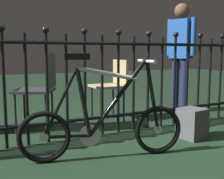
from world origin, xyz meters
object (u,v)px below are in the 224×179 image
object	(u,v)px
display_crate	(192,123)
bicycle	(103,123)
chair_charcoal	(41,84)
chair_tan	(112,82)
person_visitor	(181,48)

from	to	relation	value
display_crate	bicycle	bearing A→B (deg)	-175.52
chair_charcoal	display_crate	distance (m)	1.69
chair_charcoal	chair_tan	world-z (taller)	chair_charcoal
bicycle	display_crate	bearing A→B (deg)	4.48
chair_charcoal	person_visitor	world-z (taller)	person_visitor
chair_tan	display_crate	size ratio (longest dim) A/B	2.53
display_crate	person_visitor	bearing A→B (deg)	54.53
chair_charcoal	bicycle	bearing A→B (deg)	-78.05
bicycle	chair_charcoal	xyz separation A→B (m)	(-0.23, 1.10, 0.23)
chair_charcoal	display_crate	world-z (taller)	chair_charcoal
chair_charcoal	person_visitor	xyz separation A→B (m)	(2.10, 0.11, 0.42)
person_visitor	display_crate	xyz separation A→B (m)	(-0.80, -1.13, -0.79)
chair_charcoal	person_visitor	size ratio (longest dim) A/B	0.55
chair_charcoal	person_visitor	bearing A→B (deg)	2.94
bicycle	display_crate	world-z (taller)	bicycle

